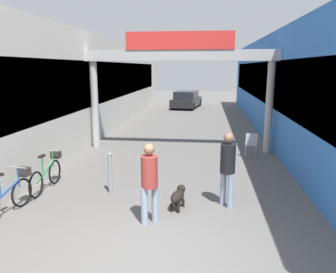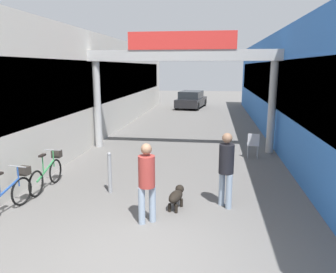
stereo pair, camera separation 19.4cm
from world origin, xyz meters
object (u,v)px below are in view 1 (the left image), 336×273
parked_car_black (186,100)px  pedestrian_with_dog (149,178)px  dog_on_leash (178,196)px  bollard_post_metal (110,173)px  bicycle_blue_nearest (9,195)px  cafe_chair_aluminium_nearer (251,143)px  bicycle_green_second (48,173)px  pedestrian_companion (228,165)px

parked_car_black → pedestrian_with_dog: bearing=-88.6°
pedestrian_with_dog → dog_on_leash: size_ratio=2.42×
pedestrian_with_dog → bollard_post_metal: bearing=130.4°
bicycle_blue_nearest → cafe_chair_aluminium_nearer: bicycle_blue_nearest is taller
bicycle_green_second → parked_car_black: bearing=82.0°
bicycle_green_second → cafe_chair_aluminium_nearer: size_ratio=1.90×
bicycle_blue_nearest → bollard_post_metal: bearing=37.5°
pedestrian_with_dog → bollard_post_metal: size_ratio=1.57×
pedestrian_with_dog → pedestrian_companion: 1.92m
parked_car_black → bollard_post_metal: bearing=-92.6°
bicycle_blue_nearest → bollard_post_metal: 2.35m
bollard_post_metal → cafe_chair_aluminium_nearer: 5.58m
bicycle_blue_nearest → pedestrian_companion: bearing=11.4°
pedestrian_companion → dog_on_leash: 1.32m
pedestrian_with_dog → pedestrian_companion: bearing=32.5°
dog_on_leash → cafe_chair_aluminium_nearer: (2.20, 4.62, 0.24)m
cafe_chair_aluminium_nearer → parked_car_black: size_ratio=0.21×
pedestrian_with_dog → cafe_chair_aluminium_nearer: bearing=63.3°
bicycle_green_second → bollard_post_metal: size_ratio=1.58×
pedestrian_companion → parked_car_black: 18.76m
bicycle_blue_nearest → bicycle_green_second: 1.54m
pedestrian_companion → bollard_post_metal: size_ratio=1.62×
pedestrian_companion → bollard_post_metal: pedestrian_companion is taller
bicycle_blue_nearest → bollard_post_metal: (1.86, 1.43, 0.11)m
pedestrian_companion → cafe_chair_aluminium_nearer: size_ratio=1.95×
pedestrian_with_dog → bicycle_blue_nearest: bearing=178.6°
dog_on_leash → bicycle_green_second: size_ratio=0.41×
bicycle_blue_nearest → pedestrian_with_dog: bearing=-1.4°
pedestrian_with_dog → bicycle_blue_nearest: 3.18m
bicycle_blue_nearest → parked_car_black: 19.78m
bicycle_blue_nearest → bicycle_green_second: size_ratio=0.99×
pedestrian_companion → cafe_chair_aluminium_nearer: bearing=75.8°
parked_car_black → pedestrian_companion: bearing=-83.6°
dog_on_leash → parked_car_black: parked_car_black is taller
bollard_post_metal → cafe_chair_aluminium_nearer: size_ratio=1.21×
bicycle_blue_nearest → cafe_chair_aluminium_nearer: bearing=42.3°
bicycle_green_second → cafe_chair_aluminium_nearer: (5.73, 3.79, 0.10)m
dog_on_leash → bicycle_green_second: bicycle_green_second is taller
pedestrian_companion → cafe_chair_aluminium_nearer: (1.10, 4.37, -0.46)m
pedestrian_with_dog → parked_car_black: bearing=91.4°
bicycle_green_second → cafe_chair_aluminium_nearer: 6.87m
bollard_post_metal → cafe_chair_aluminium_nearer: (4.00, 3.90, -0.00)m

